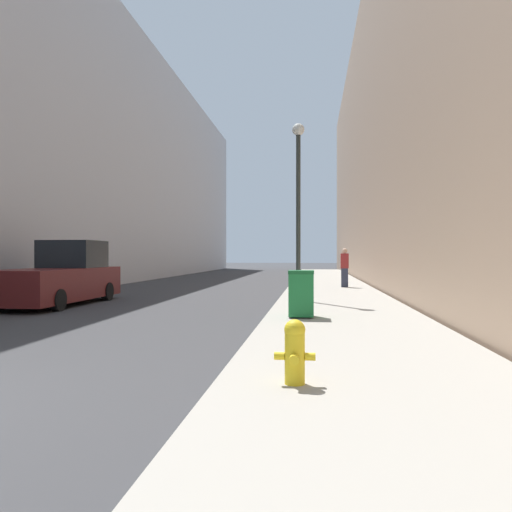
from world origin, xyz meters
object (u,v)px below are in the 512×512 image
trash_bin (301,293)px  pickup_truck (62,278)px  fire_hydrant (295,350)px  lamppost (298,197)px  pedestrian_on_sidewalk (345,268)px

trash_bin → pickup_truck: (-7.94, 3.66, 0.16)m
fire_hydrant → trash_bin: (-0.07, 6.19, 0.18)m
fire_hydrant → lamppost: bearing=91.4°
pickup_truck → pedestrian_on_sidewalk: bearing=38.6°
fire_hydrant → pedestrian_on_sidewalk: 17.65m
pickup_truck → pedestrian_on_sidewalk: 12.37m
trash_bin → lamppost: bearing=92.6°
lamppost → pickup_truck: bearing=-174.5°
lamppost → pickup_truck: size_ratio=1.03×
trash_bin → pedestrian_on_sidewalk: (1.73, 11.37, 0.33)m
pickup_truck → fire_hydrant: bearing=-50.9°
fire_hydrant → pickup_truck: (-8.01, 9.85, 0.34)m
fire_hydrant → pedestrian_on_sidewalk: (1.66, 17.56, 0.51)m
pickup_truck → trash_bin: bearing=-24.7°
fire_hydrant → trash_bin: 6.19m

